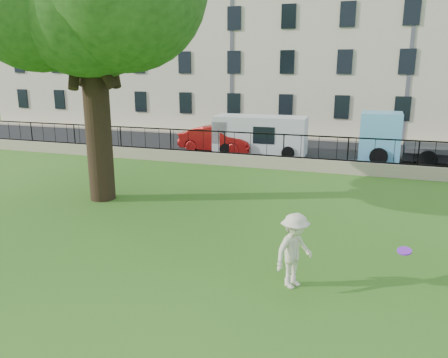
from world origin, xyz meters
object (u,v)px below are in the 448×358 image
(red_sedan, at_px, (218,140))
(frisbee, at_px, (404,251))
(blue_truck, at_px, (423,139))
(man, at_px, (294,251))
(white_van, at_px, (260,135))

(red_sedan, bearing_deg, frisbee, -141.85)
(frisbee, xyz_separation_m, red_sedan, (-9.20, 15.21, -0.60))
(frisbee, xyz_separation_m, blue_truck, (1.80, 15.45, -0.06))
(frisbee, bearing_deg, blue_truck, 83.35)
(frisbee, distance_m, red_sedan, 17.79)
(man, distance_m, red_sedan, 16.35)
(red_sedan, relative_size, white_van, 0.88)
(red_sedan, distance_m, white_van, 2.53)
(red_sedan, xyz_separation_m, white_van, (2.50, 0.24, 0.34))
(man, distance_m, frisbee, 2.29)
(blue_truck, bearing_deg, frisbee, -95.58)
(white_van, xyz_separation_m, blue_truck, (8.50, 0.00, 0.20))
(red_sedan, height_order, white_van, white_van)
(blue_truck, bearing_deg, red_sedan, -177.70)
(frisbee, relative_size, white_van, 0.05)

